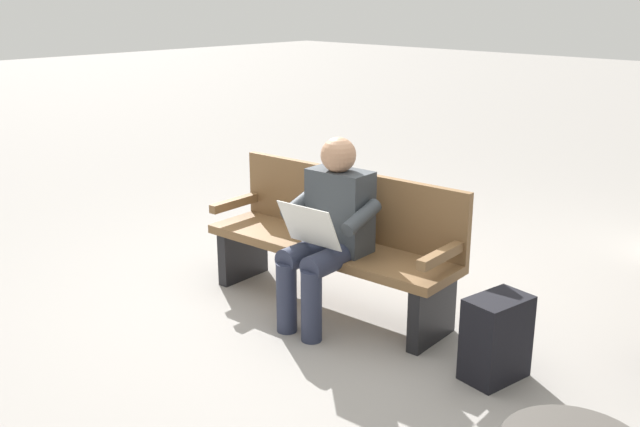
{
  "coord_description": "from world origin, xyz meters",
  "views": [
    {
      "loc": [
        -3.03,
        3.25,
        2.02
      ],
      "look_at": [
        -0.07,
        0.15,
        0.7
      ],
      "focal_mm": 40.36,
      "sensor_mm": 36.0,
      "label": 1
    }
  ],
  "objects": [
    {
      "name": "ground_plane",
      "position": [
        0.0,
        0.0,
        0.0
      ],
      "size": [
        40.0,
        40.0,
        0.0
      ],
      "primitive_type": "plane",
      "color": "gray"
    },
    {
      "name": "backpack",
      "position": [
        -1.29,
        0.05,
        0.23
      ],
      "size": [
        0.31,
        0.38,
        0.47
      ],
      "rotation": [
        0.0,
        0.0,
        4.56
      ],
      "color": "black",
      "rests_on": "ground"
    },
    {
      "name": "bench_near",
      "position": [
        0.01,
        -0.07,
        0.46
      ],
      "size": [
        1.83,
        0.61,
        0.9
      ],
      "rotation": [
        0.0,
        0.0,
        0.07
      ],
      "color": "brown",
      "rests_on": "ground"
    },
    {
      "name": "person_seated",
      "position": [
        -0.14,
        0.15,
        0.63
      ],
      "size": [
        0.59,
        0.59,
        1.18
      ],
      "rotation": [
        0.0,
        0.0,
        0.07
      ],
      "color": "#33383D",
      "rests_on": "ground"
    }
  ]
}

